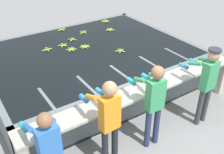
{
  "coord_description": "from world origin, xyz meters",
  "views": [
    {
      "loc": [
        -2.83,
        -2.96,
        3.71
      ],
      "look_at": [
        0.0,
        1.3,
        0.63
      ],
      "focal_mm": 42.0,
      "sensor_mm": 36.0,
      "label": 1
    }
  ],
  "objects_px": {
    "banana_bunch_floating_4": "(83,32)",
    "banana_bunch_floating_9": "(110,30)",
    "banana_bunch_floating_8": "(63,45)",
    "banana_bunch_floating_5": "(120,51)",
    "banana_bunch_floating_6": "(47,50)",
    "banana_bunch_floating_1": "(71,49)",
    "worker_3": "(207,79)",
    "worker_0": "(49,148)",
    "knife_1": "(207,61)",
    "banana_bunch_floating_2": "(105,21)",
    "knife_0": "(113,99)",
    "banana_bunch_floating_0": "(85,47)",
    "worker_1": "(109,118)",
    "worker_2": "(154,100)",
    "banana_bunch_floating_3": "(72,39)",
    "banana_bunch_floating_7": "(62,30)"
  },
  "relations": [
    {
      "from": "banana_bunch_floating_8",
      "to": "knife_1",
      "type": "distance_m",
      "value": 3.59
    },
    {
      "from": "banana_bunch_floating_6",
      "to": "knife_0",
      "type": "distance_m",
      "value": 2.68
    },
    {
      "from": "knife_1",
      "to": "banana_bunch_floating_3",
      "type": "bearing_deg",
      "value": 125.72
    },
    {
      "from": "worker_2",
      "to": "banana_bunch_floating_5",
      "type": "relative_size",
      "value": 6.14
    },
    {
      "from": "worker_2",
      "to": "banana_bunch_floating_6",
      "type": "bearing_deg",
      "value": 102.49
    },
    {
      "from": "banana_bunch_floating_6",
      "to": "banana_bunch_floating_2",
      "type": "bearing_deg",
      "value": 22.89
    },
    {
      "from": "banana_bunch_floating_9",
      "to": "banana_bunch_floating_5",
      "type": "bearing_deg",
      "value": -113.22
    },
    {
      "from": "banana_bunch_floating_5",
      "to": "worker_0",
      "type": "bearing_deg",
      "value": -142.02
    },
    {
      "from": "banana_bunch_floating_6",
      "to": "banana_bunch_floating_1",
      "type": "bearing_deg",
      "value": -32.89
    },
    {
      "from": "banana_bunch_floating_8",
      "to": "worker_0",
      "type": "bearing_deg",
      "value": -117.42
    },
    {
      "from": "banana_bunch_floating_6",
      "to": "knife_1",
      "type": "height_order",
      "value": "banana_bunch_floating_6"
    },
    {
      "from": "worker_3",
      "to": "banana_bunch_floating_1",
      "type": "distance_m",
      "value": 3.31
    },
    {
      "from": "banana_bunch_floating_2",
      "to": "knife_1",
      "type": "xyz_separation_m",
      "value": [
        0.51,
        -3.62,
        -0.01
      ]
    },
    {
      "from": "worker_1",
      "to": "banana_bunch_floating_2",
      "type": "xyz_separation_m",
      "value": [
        2.58,
        4.19,
        -0.12
      ]
    },
    {
      "from": "worker_1",
      "to": "worker_3",
      "type": "distance_m",
      "value": 2.22
    },
    {
      "from": "banana_bunch_floating_3",
      "to": "banana_bunch_floating_4",
      "type": "height_order",
      "value": "same"
    },
    {
      "from": "banana_bunch_floating_4",
      "to": "banana_bunch_floating_9",
      "type": "height_order",
      "value": "same"
    },
    {
      "from": "worker_0",
      "to": "banana_bunch_floating_3",
      "type": "height_order",
      "value": "worker_0"
    },
    {
      "from": "banana_bunch_floating_0",
      "to": "banana_bunch_floating_9",
      "type": "height_order",
      "value": "same"
    },
    {
      "from": "banana_bunch_floating_5",
      "to": "banana_bunch_floating_7",
      "type": "relative_size",
      "value": 0.98
    },
    {
      "from": "worker_2",
      "to": "banana_bunch_floating_7",
      "type": "height_order",
      "value": "worker_2"
    },
    {
      "from": "worker_1",
      "to": "banana_bunch_floating_6",
      "type": "distance_m",
      "value": 3.2
    },
    {
      "from": "banana_bunch_floating_1",
      "to": "banana_bunch_floating_8",
      "type": "height_order",
      "value": "same"
    },
    {
      "from": "banana_bunch_floating_3",
      "to": "banana_bunch_floating_4",
      "type": "relative_size",
      "value": 0.84
    },
    {
      "from": "banana_bunch_floating_4",
      "to": "banana_bunch_floating_8",
      "type": "distance_m",
      "value": 1.01
    },
    {
      "from": "banana_bunch_floating_4",
      "to": "knife_1",
      "type": "height_order",
      "value": "banana_bunch_floating_4"
    },
    {
      "from": "banana_bunch_floating_0",
      "to": "banana_bunch_floating_7",
      "type": "xyz_separation_m",
      "value": [
        0.01,
        1.44,
        0.0
      ]
    },
    {
      "from": "worker_1",
      "to": "banana_bunch_floating_9",
      "type": "relative_size",
      "value": 6.27
    },
    {
      "from": "banana_bunch_floating_4",
      "to": "banana_bunch_floating_5",
      "type": "distance_m",
      "value": 1.62
    },
    {
      "from": "worker_2",
      "to": "banana_bunch_floating_3",
      "type": "bearing_deg",
      "value": 88.33
    },
    {
      "from": "banana_bunch_floating_2",
      "to": "knife_0",
      "type": "xyz_separation_m",
      "value": [
        -2.15,
        -3.67,
        -0.01
      ]
    },
    {
      "from": "banana_bunch_floating_8",
      "to": "banana_bunch_floating_9",
      "type": "bearing_deg",
      "value": 9.07
    },
    {
      "from": "banana_bunch_floating_1",
      "to": "banana_bunch_floating_5",
      "type": "distance_m",
      "value": 1.23
    },
    {
      "from": "banana_bunch_floating_7",
      "to": "banana_bunch_floating_8",
      "type": "distance_m",
      "value": 1.15
    },
    {
      "from": "banana_bunch_floating_0",
      "to": "knife_0",
      "type": "height_order",
      "value": "banana_bunch_floating_0"
    },
    {
      "from": "worker_0",
      "to": "banana_bunch_floating_4",
      "type": "relative_size",
      "value": 5.79
    },
    {
      "from": "banana_bunch_floating_9",
      "to": "knife_0",
      "type": "bearing_deg",
      "value": -122.22
    },
    {
      "from": "banana_bunch_floating_4",
      "to": "banana_bunch_floating_6",
      "type": "bearing_deg",
      "value": -157.89
    },
    {
      "from": "banana_bunch_floating_2",
      "to": "banana_bunch_floating_3",
      "type": "xyz_separation_m",
      "value": [
        -1.55,
        -0.76,
        0.0
      ]
    },
    {
      "from": "banana_bunch_floating_4",
      "to": "banana_bunch_floating_6",
      "type": "height_order",
      "value": "same"
    },
    {
      "from": "banana_bunch_floating_4",
      "to": "knife_0",
      "type": "bearing_deg",
      "value": -109.01
    },
    {
      "from": "worker_0",
      "to": "knife_1",
      "type": "relative_size",
      "value": 4.69
    },
    {
      "from": "banana_bunch_floating_7",
      "to": "banana_bunch_floating_9",
      "type": "bearing_deg",
      "value": -33.93
    },
    {
      "from": "worker_0",
      "to": "knife_1",
      "type": "xyz_separation_m",
      "value": [
        4.1,
        0.57,
        -0.04
      ]
    },
    {
      "from": "banana_bunch_floating_2",
      "to": "banana_bunch_floating_1",
      "type": "bearing_deg",
      "value": -144.29
    },
    {
      "from": "worker_0",
      "to": "banana_bunch_floating_4",
      "type": "height_order",
      "value": "worker_0"
    },
    {
      "from": "worker_2",
      "to": "worker_3",
      "type": "xyz_separation_m",
      "value": [
        1.29,
        -0.09,
        0.02
      ]
    },
    {
      "from": "worker_0",
      "to": "banana_bunch_floating_0",
      "type": "distance_m",
      "value": 3.53
    },
    {
      "from": "worker_1",
      "to": "worker_3",
      "type": "xyz_separation_m",
      "value": [
        2.22,
        -0.1,
        0.0
      ]
    },
    {
      "from": "banana_bunch_floating_2",
      "to": "knife_0",
      "type": "height_order",
      "value": "banana_bunch_floating_2"
    }
  ]
}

